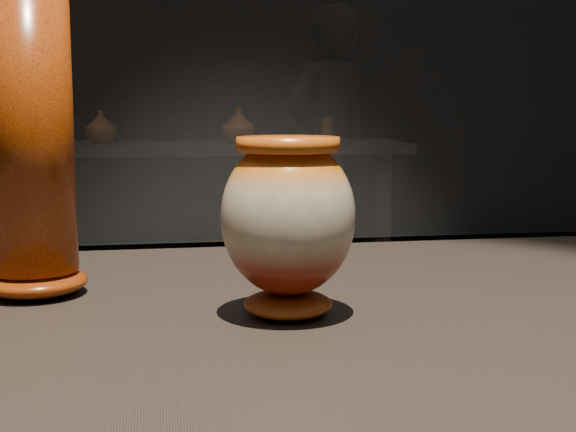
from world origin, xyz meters
The scene contains 7 objects.
main_vase centered at (0.00, 0.00, 1.00)m, with size 0.16×0.16×0.18m.
tall_vase centered at (-0.27, 0.14, 1.08)m, with size 0.14×0.14×0.36m.
back_shelf centered at (0.17, 3.38, 0.64)m, with size 2.00×0.60×0.90m.
back_vase_left centered at (-0.39, 3.41, 0.98)m, with size 0.16×0.16×0.17m, color #885313.
back_vase_mid centered at (0.30, 3.35, 0.99)m, with size 0.17×0.17×0.18m, color maroon.
back_vase_right centered at (0.78, 3.42, 0.96)m, with size 0.06×0.06×0.13m, color #885313.
visitor centered at (0.91, 3.95, 0.84)m, with size 0.61×0.40×1.68m, color black.
Camera 1 is at (-0.13, -0.78, 1.12)m, focal length 50.00 mm.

